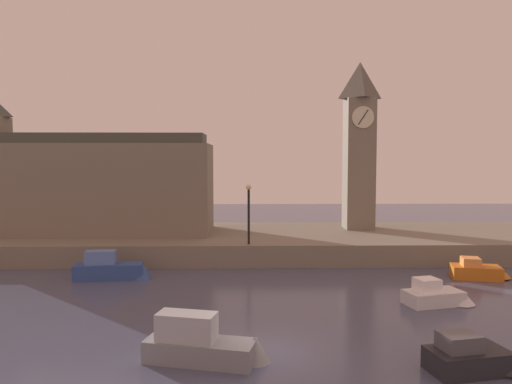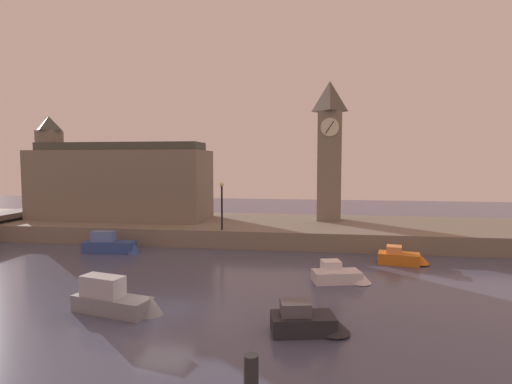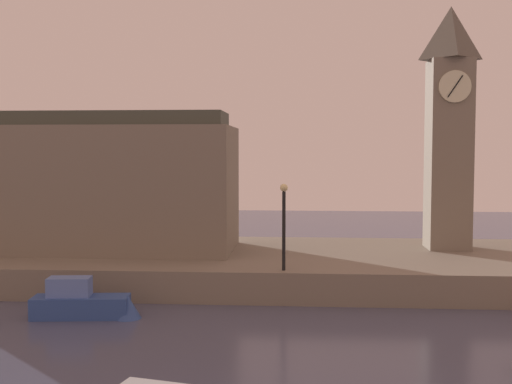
{
  "view_description": "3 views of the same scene",
  "coord_description": "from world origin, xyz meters",
  "views": [
    {
      "loc": [
        -0.68,
        -17.62,
        7.2
      ],
      "look_at": [
        -0.01,
        17.19,
        4.84
      ],
      "focal_mm": 34.17,
      "sensor_mm": 36.0,
      "label": 1
    },
    {
      "loc": [
        7.32,
        -18.78,
        7.25
      ],
      "look_at": [
        2.05,
        16.77,
        4.58
      ],
      "focal_mm": 28.82,
      "sensor_mm": 36.0,
      "label": 2
    },
    {
      "loc": [
        0.22,
        -14.1,
        7.0
      ],
      "look_at": [
        -2.04,
        17.7,
        4.93
      ],
      "focal_mm": 44.25,
      "sensor_mm": 36.0,
      "label": 3
    }
  ],
  "objects": [
    {
      "name": "clock_tower",
      "position": [
        8.49,
        21.98,
        8.49
      ],
      "size": [
        2.5,
        2.54,
        13.5
      ],
      "color": "slate",
      "rests_on": "far_embankment"
    },
    {
      "name": "streetlamp",
      "position": [
        -0.55,
        14.73,
        3.99
      ],
      "size": [
        0.36,
        0.36,
        4.01
      ],
      "color": "black",
      "rests_on": "far_embankment"
    },
    {
      "name": "parliament_hall",
      "position": [
        -12.63,
        20.26,
        5.24
      ],
      "size": [
        17.63,
        6.25,
        10.4
      ],
      "color": "slate",
      "rests_on": "far_embankment"
    },
    {
      "name": "boat_tour_blue",
      "position": [
        -8.71,
        11.46,
        0.61
      ],
      "size": [
        4.69,
        1.67,
        1.71
      ],
      "color": "#2D4C93",
      "rests_on": "ground"
    },
    {
      "name": "far_embankment",
      "position": [
        0.0,
        20.0,
        0.75
      ],
      "size": [
        70.0,
        12.0,
        1.5
      ],
      "primitive_type": "cube",
      "color": "slate",
      "rests_on": "ground"
    }
  ]
}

